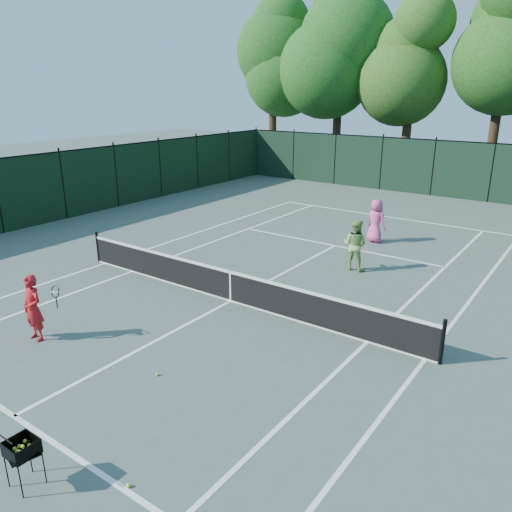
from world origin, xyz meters
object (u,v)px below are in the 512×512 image
Objects in this scene: player_green at (355,245)px; ball_hopper at (22,448)px; loose_ball_midcourt at (157,374)px; player_pink at (376,221)px; loose_ball_near_cart at (128,485)px; coach at (33,308)px.

player_green is 2.13× the size of ball_hopper.
player_green is 8.40m from loose_ball_midcourt.
ball_hopper is 11.71× the size of loose_ball_midcourt.
player_pink is 0.99× the size of player_green.
player_green is 24.97× the size of loose_ball_near_cart.
player_pink is 24.75× the size of loose_ball_near_cart.
coach is 4.95m from ball_hopper.
player_pink is at bearing 98.23° from loose_ball_near_cart.
loose_ball_midcourt is (-0.62, 3.26, -0.63)m from ball_hopper.
player_pink is at bearing 75.58° from coach.
coach is at bearing 91.28° from player_pink.
player_pink reaches higher than loose_ball_midcourt.
loose_ball_near_cart is (1.28, 0.85, -0.63)m from ball_hopper.
coach is at bearing -171.37° from loose_ball_midcourt.
player_pink reaches higher than loose_ball_near_cart.
coach is 23.77× the size of loose_ball_near_cart.
loose_ball_near_cart is at bearing -51.73° from loose_ball_midcourt.
loose_ball_near_cart and loose_ball_midcourt have the same top height.
player_green is (0.68, -3.33, 0.01)m from player_pink.
loose_ball_midcourt is at bearing 9.66° from coach.
player_pink is at bearing 90.66° from loose_ball_midcourt.
ball_hopper is at bearing 109.63° from player_pink.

